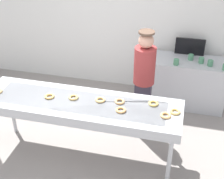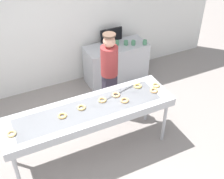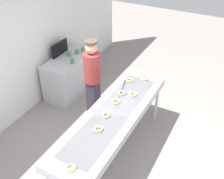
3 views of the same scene
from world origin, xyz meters
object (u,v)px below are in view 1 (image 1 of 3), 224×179
glazed_donut_3 (49,96)px  glazed_donut_7 (120,101)px  glazed_donut_0 (100,100)px  paper_cup_3 (210,63)px  glazed_donut_1 (73,97)px  glazed_donut_5 (175,112)px  glazed_donut_6 (121,110)px  menu_display (190,47)px  fryer_conveyor (80,106)px  worker_baker (144,79)px  paper_cup_2 (201,60)px  paper_cup_0 (191,57)px  prep_counter (185,82)px  paper_cup_4 (176,62)px  glazed_donut_8 (166,115)px  glazed_donut_4 (153,103)px

glazed_donut_3 → glazed_donut_7: same height
glazed_donut_0 → paper_cup_3: glazed_donut_0 is taller
glazed_donut_1 → glazed_donut_5: 1.34m
glazed_donut_0 → glazed_donut_3: 0.69m
glazed_donut_6 → menu_display: 2.22m
fryer_conveyor → menu_display: size_ratio=5.31×
glazed_donut_6 → glazed_donut_7: 0.19m
menu_display → worker_baker: bearing=-117.0°
paper_cup_2 → menu_display: size_ratio=0.19×
glazed_donut_5 → glazed_donut_6: size_ratio=1.00×
fryer_conveyor → paper_cup_0: 2.26m
glazed_donut_0 → paper_cup_3: 2.12m
glazed_donut_7 → paper_cup_0: 1.89m
glazed_donut_1 → paper_cup_3: size_ratio=1.35×
menu_display → paper_cup_2: bearing=-55.0°
prep_counter → menu_display: (0.00, 0.25, 0.58)m
glazed_donut_3 → menu_display: size_ratio=0.26×
glazed_donut_5 → paper_cup_2: size_ratio=1.35×
paper_cup_3 → glazed_donut_0: bearing=-132.5°
fryer_conveyor → paper_cup_0: paper_cup_0 is taller
glazed_donut_5 → menu_display: (0.10, 1.96, 0.04)m
glazed_donut_1 → paper_cup_4: bearing=50.3°
glazed_donut_5 → paper_cup_0: (0.14, 1.75, -0.06)m
glazed_donut_5 → worker_baker: 0.91m
fryer_conveyor → glazed_donut_6: 0.58m
worker_baker → paper_cup_4: bearing=-134.2°
glazed_donut_0 → paper_cup_0: 2.04m
fryer_conveyor → paper_cup_4: (1.14, 1.56, 0.03)m
glazed_donut_3 → glazed_donut_8: bearing=-2.3°
paper_cup_0 → paper_cup_4: size_ratio=1.00×
glazed_donut_5 → paper_cup_0: size_ratio=1.35×
glazed_donut_6 → menu_display: bearing=69.8°
glazed_donut_6 → paper_cup_0: glazed_donut_6 is taller
glazed_donut_4 → glazed_donut_7: (-0.43, -0.06, 0.00)m
glazed_donut_6 → glazed_donut_8: (0.56, 0.02, 0.00)m
prep_counter → paper_cup_0: (0.04, 0.03, 0.48)m
paper_cup_2 → glazed_donut_7: bearing=-122.8°
glazed_donut_6 → glazed_donut_7: (-0.06, 0.19, 0.00)m
glazed_donut_4 → paper_cup_4: 1.40m
paper_cup_2 → menu_display: (-0.21, 0.30, 0.10)m
paper_cup_4 → prep_counter: bearing=46.9°
glazed_donut_0 → paper_cup_4: (0.89, 1.47, -0.06)m
glazed_donut_7 → worker_baker: 0.73m
glazed_donut_6 → paper_cup_2: (0.97, 1.79, -0.06)m
glazed_donut_0 → paper_cup_2: glazed_donut_0 is taller
glazed_donut_4 → menu_display: size_ratio=0.26×
glazed_donut_6 → paper_cup_3: bearing=57.0°
paper_cup_0 → glazed_donut_3: bearing=-135.1°
paper_cup_0 → paper_cup_4: same height
paper_cup_2 → menu_display: menu_display is taller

